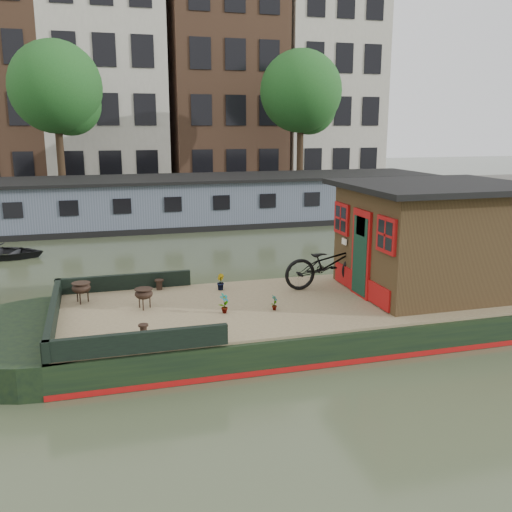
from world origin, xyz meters
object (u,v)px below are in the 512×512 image
object	(u,v)px
cabin	(434,237)
potted_plant_a	(224,303)
brazier_front	(144,299)
brazier_rear	(82,293)
bicycle	(328,264)

from	to	relation	value
cabin	potted_plant_a	xyz separation A→B (m)	(-4.88, -0.35, -1.02)
brazier_front	cabin	bearing A→B (deg)	-3.53
cabin	potted_plant_a	size ratio (longest dim) A/B	9.74
cabin	brazier_rear	distance (m)	7.76
brazier_front	brazier_rear	bearing A→B (deg)	147.98
bicycle	brazier_rear	world-z (taller)	bicycle
bicycle	potted_plant_a	world-z (taller)	bicycle
potted_plant_a	cabin	bearing A→B (deg)	4.06
potted_plant_a	brazier_rear	size ratio (longest dim) A/B	0.94
potted_plant_a	brazier_rear	distance (m)	3.12
brazier_front	brazier_rear	distance (m)	1.45
brazier_rear	cabin	bearing A→B (deg)	-8.67
cabin	brazier_rear	xyz separation A→B (m)	(-7.61, 1.16, -1.01)
cabin	potted_plant_a	world-z (taller)	cabin
cabin	brazier_rear	bearing A→B (deg)	171.33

